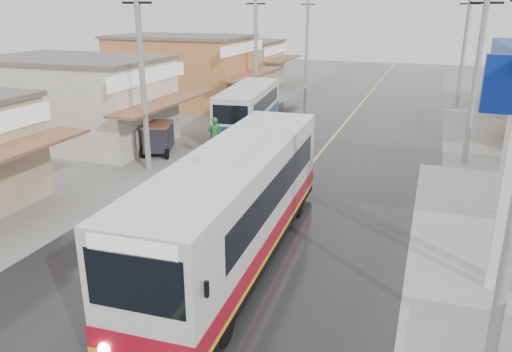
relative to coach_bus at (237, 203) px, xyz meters
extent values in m
plane|color=slate|center=(-0.07, -2.42, -1.75)|extent=(120.00, 120.00, 0.00)
cube|color=black|center=(-0.07, 12.58, -1.74)|extent=(12.00, 90.00, 0.02)
cube|color=#D8CC4C|center=(-0.07, 12.58, -1.72)|extent=(0.15, 90.00, 0.01)
cylinder|color=white|center=(7.93, 6.58, 1.00)|extent=(0.44, 0.44, 5.50)
cube|color=white|center=(7.13, 0.58, 1.25)|extent=(0.25, 0.25, 6.00)
cube|color=silver|center=(0.00, -0.07, 0.20)|extent=(2.83, 11.51, 2.81)
cube|color=black|center=(0.00, -0.07, -1.30)|extent=(2.85, 11.54, 0.29)
cube|color=#A70D1F|center=(0.00, -0.07, -0.82)|extent=(2.87, 11.56, 0.52)
cube|color=yellow|center=(0.00, -0.07, -1.14)|extent=(2.88, 11.57, 0.13)
cube|color=black|center=(-0.02, 0.41, 0.51)|extent=(2.77, 9.14, 0.95)
cube|color=black|center=(0.23, -5.73, 0.61)|extent=(2.08, 0.20, 1.24)
cube|color=black|center=(-0.22, 5.59, 0.61)|extent=(2.08, 0.20, 1.05)
cube|color=white|center=(0.23, -5.73, 1.37)|extent=(1.88, 0.19, 0.33)
cube|color=silver|center=(0.00, -0.07, 1.75)|extent=(1.25, 2.90, 0.29)
cylinder|color=black|center=(-0.88, -4.11, -1.20)|extent=(0.37, 1.06, 1.05)
cylinder|color=black|center=(1.20, -4.03, -1.20)|extent=(0.37, 1.06, 1.05)
cylinder|color=black|center=(-1.18, 3.51, -1.20)|extent=(0.37, 1.06, 1.05)
cylinder|color=black|center=(0.90, 3.59, -1.20)|extent=(0.37, 1.06, 1.05)
sphere|color=#FFF2CC|center=(-0.58, -5.83, -1.01)|extent=(0.28, 0.28, 0.27)
cube|color=black|center=(-1.12, -5.53, 0.56)|extent=(0.08, 0.08, 0.33)
cube|color=black|center=(1.55, -5.43, 0.56)|extent=(0.08, 0.08, 0.33)
cube|color=silver|center=(-5.13, 14.83, -0.13)|extent=(3.18, 8.41, 2.28)
cube|color=navy|center=(-5.13, 14.83, -0.91)|extent=(3.23, 8.46, 0.91)
cube|color=black|center=(-5.13, 14.83, 0.19)|extent=(3.05, 7.06, 0.82)
cube|color=black|center=(-4.63, 10.81, 0.19)|extent=(1.89, 0.35, 1.00)
cylinder|color=black|center=(-5.74, 11.82, -1.27)|extent=(0.38, 0.94, 0.91)
cylinder|color=black|center=(-3.81, 12.06, -1.27)|extent=(0.38, 0.94, 0.91)
cylinder|color=black|center=(-6.46, 17.61, -1.27)|extent=(0.38, 0.94, 0.91)
cylinder|color=black|center=(-4.52, 17.85, -1.27)|extent=(0.38, 0.94, 0.91)
imported|color=black|center=(-4.64, 9.02, -1.21)|extent=(1.34, 2.17, 1.08)
imported|color=#246E29|center=(-4.64, 8.78, -0.43)|extent=(0.76, 0.62, 1.79)
cube|color=#26262D|center=(-7.87, 8.97, -0.84)|extent=(1.77, 2.20, 1.24)
cube|color=brown|center=(-7.87, 8.97, -0.17)|extent=(1.83, 2.26, 0.10)
cylinder|color=black|center=(-8.30, 8.12, -1.46)|extent=(0.34, 0.60, 0.57)
cylinder|color=black|center=(-8.71, 9.39, -1.46)|extent=(0.34, 0.60, 0.57)
cylinder|color=black|center=(-7.06, 8.33, -1.46)|extent=(0.29, 0.58, 0.57)
camera|label=1|loc=(5.11, -12.72, 5.54)|focal=35.00mm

